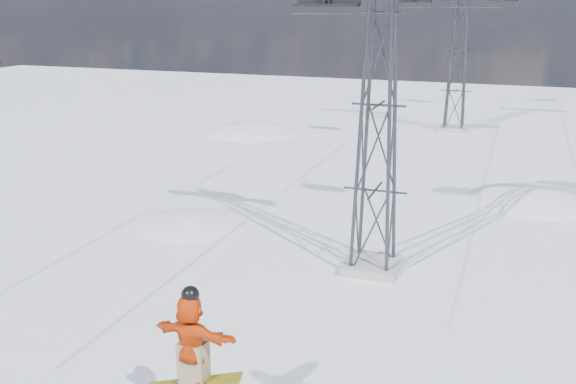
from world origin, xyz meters
name	(u,v)px	position (x,y,z in m)	size (l,w,h in m)	color
snow_terrain	(323,321)	(-4.77, 21.24, -9.59)	(39.00, 37.00, 22.00)	white
lift_tower_near	(379,106)	(0.80, 8.00, 5.47)	(5.20, 1.80, 11.43)	#999999
lift_tower_far	(459,49)	(0.80, 33.00, 5.47)	(5.20, 1.80, 11.43)	#999999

